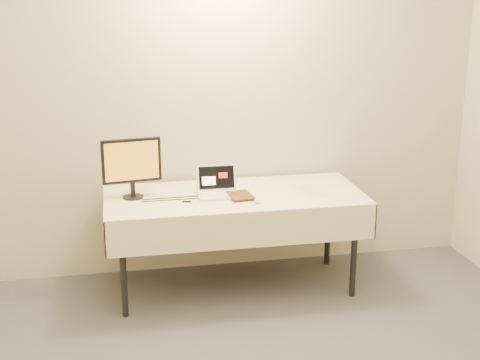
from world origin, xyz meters
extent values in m
cube|color=beige|center=(0.00, 2.50, 1.35)|extent=(4.00, 0.10, 2.70)
cylinder|color=black|center=(-0.82, 1.75, 0.34)|extent=(0.04, 0.04, 0.69)
cylinder|color=black|center=(0.82, 1.75, 0.34)|extent=(0.04, 0.04, 0.69)
cylinder|color=black|center=(-0.82, 2.34, 0.34)|extent=(0.04, 0.04, 0.69)
cylinder|color=black|center=(0.82, 2.34, 0.34)|extent=(0.04, 0.04, 0.69)
cube|color=gray|center=(0.00, 2.04, 0.71)|extent=(1.80, 0.75, 0.04)
cube|color=beige|center=(0.00, 2.04, 0.73)|extent=(1.86, 0.81, 0.01)
cube|color=beige|center=(0.00, 1.64, 0.60)|extent=(1.86, 0.01, 0.25)
cube|color=beige|center=(0.00, 2.45, 0.60)|extent=(1.86, 0.01, 0.25)
cube|color=beige|center=(-0.93, 2.04, 0.60)|extent=(0.01, 0.81, 0.25)
cube|color=beige|center=(0.93, 2.04, 0.60)|extent=(0.01, 0.81, 0.25)
cube|color=white|center=(-0.12, 2.01, 0.75)|extent=(0.29, 0.21, 0.02)
cube|color=white|center=(-0.12, 2.13, 0.85)|extent=(0.29, 0.06, 0.19)
cube|color=black|center=(-0.12, 2.13, 0.85)|extent=(0.26, 0.04, 0.16)
cylinder|color=black|center=(-0.72, 2.10, 0.74)|extent=(0.17, 0.17, 0.01)
cube|color=black|center=(-0.72, 2.10, 0.80)|extent=(0.03, 0.03, 0.10)
cube|color=black|center=(-0.72, 2.10, 1.01)|extent=(0.42, 0.09, 0.31)
cube|color=orange|center=(-0.72, 2.10, 1.01)|extent=(0.37, 0.06, 0.27)
imported|color=brown|center=(-0.06, 1.96, 0.85)|extent=(0.16, 0.04, 0.22)
cube|color=black|center=(-0.13, 2.33, 0.76)|extent=(0.12, 0.05, 0.05)
cube|color=#FF0C27|center=(-0.13, 2.31, 0.76)|extent=(0.08, 0.00, 0.02)
ellipsoid|color=silver|center=(0.12, 1.83, 0.75)|extent=(0.05, 0.09, 0.02)
cube|color=#BBE1B3|center=(0.56, 2.01, 0.74)|extent=(0.20, 0.34, 0.00)
cube|color=black|center=(-0.36, 1.93, 0.74)|extent=(0.06, 0.03, 0.01)
camera|label=1|loc=(-0.84, -2.47, 2.21)|focal=50.00mm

